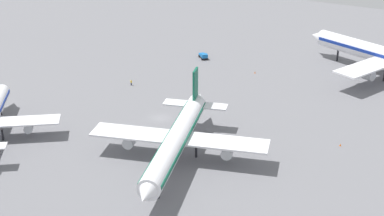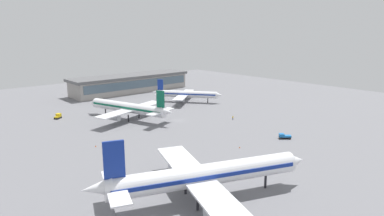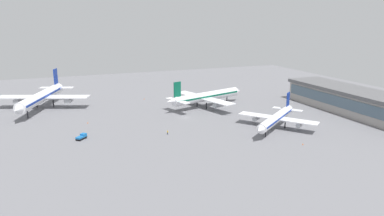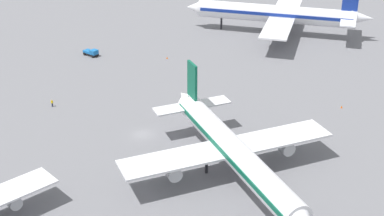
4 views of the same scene
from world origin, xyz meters
TOP-DOWN VIEW (x-y plane):
  - ground at (0.00, 0.00)m, footprint 288.00×288.00m
  - airplane_distant at (15.24, -16.96)m, footprint 39.24×47.89m
  - pushback_tractor at (-13.22, 46.45)m, footprint 4.48×4.42m
  - ground_crew_worker at (-19.83, 14.90)m, footprint 0.52×0.52m
  - safety_cone_near_gate at (43.96, 7.82)m, footprint 0.44×0.44m
  - safety_cone_far_side at (7.29, 42.14)m, footprint 0.44×0.44m

SIDE VIEW (x-z plane):
  - ground at x=0.00m, z-range 0.00..0.00m
  - safety_cone_near_gate at x=43.96m, z-range 0.00..0.60m
  - safety_cone_far_side at x=7.29m, z-range 0.00..0.60m
  - ground_crew_worker at x=-19.83m, z-range 0.01..1.68m
  - pushback_tractor at x=-13.22m, z-range 0.02..1.92m
  - airplane_distant at x=15.24m, z-range -2.03..12.88m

